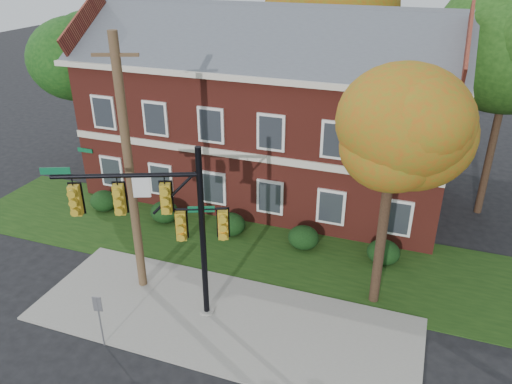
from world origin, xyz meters
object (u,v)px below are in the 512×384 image
(apartment_building, at_px, (268,101))
(hedge_far_right, at_px, (383,252))
(tree_left_rear, at_px, (91,59))
(tree_near_right, at_px, (401,137))
(tree_far_rear, at_px, (331,7))
(hedge_left, at_px, (164,212))
(traffic_signal, at_px, (166,218))
(hedge_right, at_px, (303,238))
(sign_post, at_px, (99,313))
(utility_pole, at_px, (129,171))
(hedge_far_left, at_px, (104,201))
(hedge_center, at_px, (231,224))

(apartment_building, xyz_separation_m, hedge_far_right, (7.00, -5.25, -4.46))
(apartment_building, distance_m, tree_left_rear, 9.94)
(apartment_building, distance_m, tree_near_right, 10.97)
(tree_near_right, height_order, tree_far_rear, tree_far_rear)
(hedge_left, xyz_separation_m, traffic_signal, (3.74, -6.01, 3.55))
(hedge_left, relative_size, traffic_signal, 0.21)
(apartment_building, xyz_separation_m, hedge_right, (3.50, -5.25, -4.46))
(hedge_left, xyz_separation_m, hedge_far_right, (10.50, 0.00, 0.00))
(sign_post, bearing_deg, traffic_signal, 41.70)
(hedge_left, xyz_separation_m, utility_pole, (1.72, -4.86, 4.45))
(hedge_far_left, bearing_deg, tree_near_right, -11.27)
(hedge_left, bearing_deg, tree_left_rear, 146.41)
(hedge_far_left, distance_m, hedge_center, 7.00)
(hedge_far_right, bearing_deg, tree_far_rear, 113.37)
(hedge_left, height_order, tree_near_right, tree_near_right)
(tree_near_right, height_order, traffic_signal, tree_near_right)
(tree_left_rear, bearing_deg, hedge_left, -33.59)
(hedge_far_left, height_order, tree_left_rear, tree_left_rear)
(hedge_right, height_order, tree_far_rear, tree_far_rear)
(hedge_far_left, bearing_deg, traffic_signal, -39.67)
(hedge_center, distance_m, utility_pole, 6.83)
(hedge_far_right, bearing_deg, hedge_far_left, 180.00)
(utility_pole, bearing_deg, apartment_building, 60.32)
(tree_far_rear, xyz_separation_m, sign_post, (-2.60, -21.31, -7.47))
(utility_pole, bearing_deg, tree_far_rear, 60.44)
(apartment_building, relative_size, sign_post, 9.27)
(tree_near_right, relative_size, tree_far_rear, 0.74)
(hedge_far_left, xyz_separation_m, utility_pole, (5.22, -4.86, 4.45))
(tree_near_right, distance_m, sign_post, 11.36)
(hedge_far_left, relative_size, tree_left_rear, 0.16)
(apartment_building, xyz_separation_m, hedge_far_left, (-7.00, -5.25, -4.46))
(tree_near_right, xyz_separation_m, utility_pole, (-9.01, -2.03, -1.69))
(hedge_far_left, distance_m, tree_far_rear, 17.61)
(hedge_center, bearing_deg, tree_far_rear, 84.15)
(hedge_right, xyz_separation_m, tree_left_rear, (-13.23, 4.14, 6.16))
(hedge_far_left, xyz_separation_m, tree_left_rear, (-2.73, 4.14, 6.16))
(hedge_right, relative_size, traffic_signal, 0.21)
(traffic_signal, bearing_deg, utility_pole, 128.20)
(tree_near_right, xyz_separation_m, sign_post, (-8.48, -5.38, -5.29))
(apartment_building, distance_m, hedge_far_left, 9.82)
(hedge_left, height_order, tree_left_rear, tree_left_rear)
(hedge_left, height_order, sign_post, sign_post)
(tree_far_rear, bearing_deg, sign_post, -96.96)
(hedge_far_right, distance_m, tree_far_rear, 16.51)
(hedge_far_right, relative_size, tree_far_rear, 0.12)
(tree_left_rear, bearing_deg, utility_pole, -48.55)
(hedge_left, height_order, tree_far_rear, tree_far_rear)
(hedge_left, xyz_separation_m, sign_post, (2.24, -8.22, 0.85))
(hedge_left, distance_m, tree_left_rear, 9.69)
(hedge_right, height_order, traffic_signal, traffic_signal)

